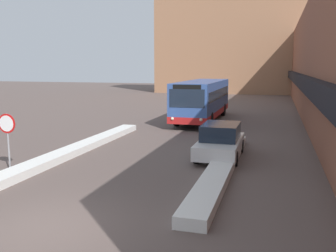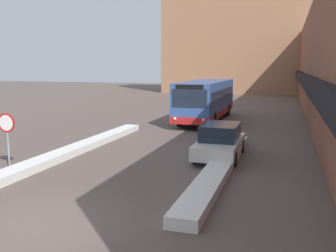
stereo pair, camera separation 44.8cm
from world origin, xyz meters
TOP-DOWN VIEW (x-y plane):
  - ground_plane at (0.00, 0.00)m, footprint 160.00×160.00m
  - building_backdrop_far at (0.00, 52.32)m, footprint 26.00×8.00m
  - snow_bank_left at (-3.60, 7.98)m, footprint 0.90×13.42m
  - snow_bank_right at (3.60, 6.66)m, footprint 0.90×11.71m
  - city_bus at (0.14, 20.21)m, footprint 2.63×10.46m
  - parked_car_front at (3.20, 8.80)m, footprint 1.83×4.21m
  - stop_sign at (-4.38, 4.11)m, footprint 0.76×0.08m

SIDE VIEW (x-z plane):
  - ground_plane at x=0.00m, z-range 0.00..0.00m
  - snow_bank_left at x=-3.60m, z-range 0.00..0.33m
  - snow_bank_right at x=3.60m, z-range 0.00..0.35m
  - parked_car_front at x=3.20m, z-range -0.01..1.53m
  - city_bus at x=0.14m, z-range 0.14..3.16m
  - stop_sign at x=-4.38m, z-range 0.52..2.83m
  - building_backdrop_far at x=0.00m, z-range 0.00..18.06m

